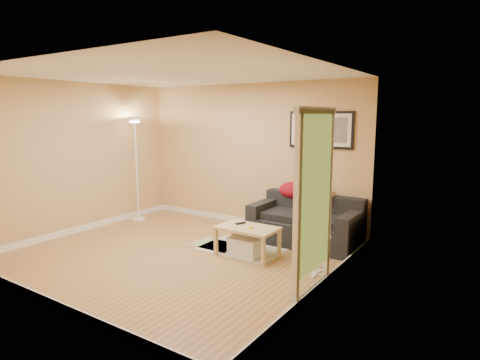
% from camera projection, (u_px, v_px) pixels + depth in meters
% --- Properties ---
extents(floor, '(4.50, 4.50, 0.00)m').
position_uv_depth(floor, '(177.00, 254.00, 6.00)').
color(floor, '#AE804A').
rests_on(floor, ground).
extents(ceiling, '(4.50, 4.50, 0.00)m').
position_uv_depth(ceiling, '(173.00, 74.00, 5.59)').
color(ceiling, white).
rests_on(ceiling, wall_back).
extents(wall_back, '(4.50, 0.00, 4.50)m').
position_uv_depth(wall_back, '(250.00, 156.00, 7.44)').
color(wall_back, tan).
rests_on(wall_back, ground).
extents(wall_front, '(4.50, 0.00, 4.50)m').
position_uv_depth(wall_front, '(42.00, 188.00, 4.15)').
color(wall_front, tan).
rests_on(wall_front, ground).
extents(wall_left, '(0.00, 4.00, 4.00)m').
position_uv_depth(wall_left, '(78.00, 158.00, 7.02)').
color(wall_left, tan).
rests_on(wall_left, ground).
extents(wall_right, '(0.00, 4.00, 4.00)m').
position_uv_depth(wall_right, '(324.00, 181.00, 4.57)').
color(wall_right, tan).
rests_on(wall_right, ground).
extents(baseboard_back, '(4.50, 0.02, 0.10)m').
position_uv_depth(baseboard_back, '(249.00, 222.00, 7.63)').
color(baseboard_back, white).
rests_on(baseboard_back, ground).
extents(baseboard_front, '(4.50, 0.02, 0.10)m').
position_uv_depth(baseboard_front, '(51.00, 302.00, 4.36)').
color(baseboard_front, white).
rests_on(baseboard_front, ground).
extents(baseboard_left, '(0.02, 4.00, 0.10)m').
position_uv_depth(baseboard_left, '(83.00, 228.00, 7.21)').
color(baseboard_left, white).
rests_on(baseboard_left, ground).
extents(baseboard_right, '(0.02, 4.00, 0.10)m').
position_uv_depth(baseboard_right, '(320.00, 286.00, 4.77)').
color(baseboard_right, white).
rests_on(baseboard_right, ground).
extents(sofa, '(1.70, 0.90, 0.75)m').
position_uv_depth(sofa, '(305.00, 220.00, 6.46)').
color(sofa, black).
rests_on(sofa, ground).
extents(red_throw, '(0.48, 0.36, 0.28)m').
position_uv_depth(red_throw, '(293.00, 190.00, 6.89)').
color(red_throw, maroon).
rests_on(red_throw, sofa).
extents(plaid_throw, '(0.45, 0.32, 0.10)m').
position_uv_depth(plaid_throw, '(319.00, 194.00, 6.56)').
color(plaid_throw, tan).
rests_on(plaid_throw, sofa).
extents(framed_print_left, '(0.50, 0.04, 0.60)m').
position_uv_depth(framed_print_left, '(304.00, 129.00, 6.75)').
color(framed_print_left, black).
rests_on(framed_print_left, wall_back).
extents(framed_print_right, '(0.50, 0.04, 0.60)m').
position_uv_depth(framed_print_right, '(339.00, 130.00, 6.42)').
color(framed_print_right, black).
rests_on(framed_print_right, wall_back).
extents(area_rug, '(1.25, 0.85, 0.01)m').
position_uv_depth(area_rug, '(242.00, 249.00, 6.23)').
color(area_rug, '#C2B79A').
rests_on(area_rug, ground).
extents(green_runner, '(0.70, 0.50, 0.01)m').
position_uv_depth(green_runner, '(215.00, 245.00, 6.41)').
color(green_runner, '#668C4C').
rests_on(green_runner, ground).
extents(coffee_table, '(0.89, 0.56, 0.43)m').
position_uv_depth(coffee_table, '(247.00, 241.00, 5.92)').
color(coffee_table, tan).
rests_on(coffee_table, ground).
extents(remote_control, '(0.11, 0.17, 0.02)m').
position_uv_depth(remote_control, '(241.00, 223.00, 6.04)').
color(remote_control, black).
rests_on(remote_control, coffee_table).
extents(tape_roll, '(0.07, 0.07, 0.03)m').
position_uv_depth(tape_roll, '(251.00, 227.00, 5.80)').
color(tape_roll, yellow).
rests_on(tape_roll, coffee_table).
extents(storage_bin, '(0.46, 0.34, 0.28)m').
position_uv_depth(storage_bin, '(246.00, 247.00, 5.90)').
color(storage_bin, white).
rests_on(storage_bin, ground).
extents(side_table, '(0.34, 0.34, 0.51)m').
position_uv_depth(side_table, '(317.00, 255.00, 5.21)').
color(side_table, white).
rests_on(side_table, ground).
extents(book_stack, '(0.19, 0.24, 0.07)m').
position_uv_depth(book_stack, '(317.00, 233.00, 5.15)').
color(book_stack, '#3D38A8').
rests_on(book_stack, side_table).
extents(floor_lamp, '(0.26, 0.26, 2.02)m').
position_uv_depth(floor_lamp, '(137.00, 172.00, 7.83)').
color(floor_lamp, white).
rests_on(floor_lamp, ground).
extents(doorway, '(0.12, 1.01, 2.13)m').
position_uv_depth(doorway, '(314.00, 207.00, 4.51)').
color(doorway, white).
rests_on(doorway, ground).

